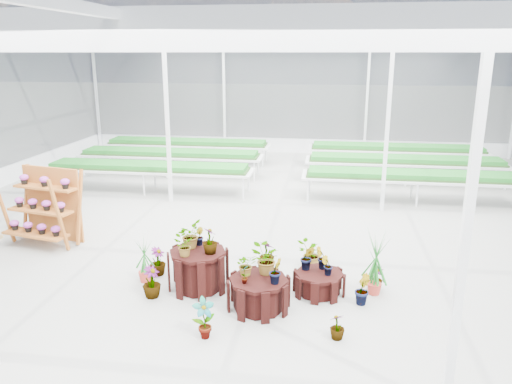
# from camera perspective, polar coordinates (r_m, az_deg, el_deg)

# --- Properties ---
(ground_plane) EXTENTS (24.00, 24.00, 0.00)m
(ground_plane) POSITION_cam_1_polar(r_m,az_deg,el_deg) (10.43, -0.46, -8.07)
(ground_plane) COLOR gray
(ground_plane) RESTS_ON ground
(greenhouse_shell) EXTENTS (18.00, 24.00, 4.50)m
(greenhouse_shell) POSITION_cam_1_polar(r_m,az_deg,el_deg) (9.74, -0.49, 4.14)
(greenhouse_shell) COLOR white
(greenhouse_shell) RESTS_ON ground
(steel_frame) EXTENTS (18.00, 24.00, 4.50)m
(steel_frame) POSITION_cam_1_polar(r_m,az_deg,el_deg) (9.74, -0.49, 4.14)
(steel_frame) COLOR silver
(steel_frame) RESTS_ON ground
(nursery_benches) EXTENTS (16.00, 7.00, 0.84)m
(nursery_benches) POSITION_cam_1_polar(r_m,az_deg,el_deg) (17.12, 3.18, 2.90)
(nursery_benches) COLOR silver
(nursery_benches) RESTS_ON ground
(plinth_tall) EXTENTS (1.38, 1.38, 0.73)m
(plinth_tall) POSITION_cam_1_polar(r_m,az_deg,el_deg) (9.30, -6.61, -8.79)
(plinth_tall) COLOR black
(plinth_tall) RESTS_ON ground
(plinth_mid) EXTENTS (1.33, 1.33, 0.55)m
(plinth_mid) POSITION_cam_1_polar(r_m,az_deg,el_deg) (8.59, 0.31, -11.53)
(plinth_mid) COLOR black
(plinth_mid) RESTS_ON ground
(plinth_low) EXTENTS (1.01, 1.01, 0.40)m
(plinth_low) POSITION_cam_1_polar(r_m,az_deg,el_deg) (9.18, 7.22, -10.27)
(plinth_low) COLOR black
(plinth_low) RESTS_ON ground
(shelf_rack) EXTENTS (1.76, 1.17, 1.71)m
(shelf_rack) POSITION_cam_1_polar(r_m,az_deg,el_deg) (12.10, -23.30, -1.68)
(shelf_rack) COLOR #A05720
(shelf_rack) RESTS_ON ground
(nursery_plants) EXTENTS (4.67, 3.35, 1.31)m
(nursery_plants) POSITION_cam_1_polar(r_m,az_deg,el_deg) (9.08, 0.30, -7.96)
(nursery_plants) COLOR #1B6620
(nursery_plants) RESTS_ON ground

